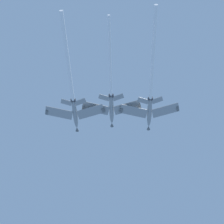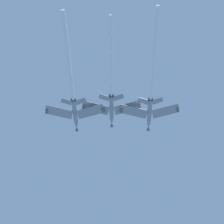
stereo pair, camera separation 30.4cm
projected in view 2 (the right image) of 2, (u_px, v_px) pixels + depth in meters
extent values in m
ellipsoid|color=gray|center=(75.00, 114.00, 105.17)|extent=(10.42, 7.42, 6.62)
cone|color=#595E60|center=(77.00, 129.00, 109.32)|extent=(2.31, 2.07, 1.79)
ellipsoid|color=black|center=(76.00, 117.00, 106.94)|extent=(2.99, 2.40, 2.06)
cube|color=gray|center=(59.00, 112.00, 104.62)|extent=(8.80, 8.60, 1.80)
cube|color=#595E60|center=(46.00, 111.00, 104.54)|extent=(1.65, 1.69, 0.92)
cube|color=gray|center=(91.00, 112.00, 104.57)|extent=(5.98, 9.58, 1.80)
cube|color=#595E60|center=(103.00, 110.00, 104.46)|extent=(1.80, 1.19, 0.92)
cube|color=gray|center=(67.00, 102.00, 102.08)|extent=(3.84, 3.59, 0.95)
cube|color=gray|center=(81.00, 101.00, 102.06)|extent=(2.52, 3.90, 0.95)
cube|color=#595E60|center=(74.00, 99.00, 103.29)|extent=(2.97, 1.98, 3.58)
cylinder|color=#38383D|center=(72.00, 100.00, 101.50)|extent=(1.49, 1.35, 1.16)
cylinder|color=#38383D|center=(75.00, 100.00, 101.49)|extent=(1.49, 1.35, 1.16)
cylinder|color=white|center=(69.00, 59.00, 92.30)|extent=(23.04, 15.17, 14.14)
ellipsoid|color=gray|center=(112.00, 109.00, 105.78)|extent=(10.35, 7.50, 6.68)
cone|color=#595E60|center=(112.00, 125.00, 109.97)|extent=(2.31, 2.08, 1.80)
ellipsoid|color=black|center=(112.00, 113.00, 107.56)|extent=(2.98, 2.42, 2.08)
cube|color=gray|center=(96.00, 108.00, 105.21)|extent=(8.83, 8.55, 1.82)
cube|color=#595E60|center=(83.00, 107.00, 105.13)|extent=(1.64, 1.69, 0.93)
cube|color=gray|center=(127.00, 108.00, 105.19)|extent=(6.05, 9.58, 1.82)
cube|color=#595E60|center=(140.00, 107.00, 105.09)|extent=(1.79, 1.20, 0.93)
cube|color=gray|center=(104.00, 97.00, 102.66)|extent=(3.85, 3.57, 0.96)
cube|color=gray|center=(118.00, 97.00, 102.65)|extent=(2.55, 3.91, 0.96)
cube|color=#595E60|center=(111.00, 95.00, 103.87)|extent=(2.96, 2.01, 3.59)
cylinder|color=#38383D|center=(110.00, 96.00, 102.08)|extent=(1.49, 1.35, 1.17)
cylinder|color=#38383D|center=(113.00, 96.00, 102.08)|extent=(1.49, 1.35, 1.17)
cylinder|color=white|center=(111.00, 59.00, 93.60)|extent=(20.69, 13.84, 12.90)
ellipsoid|color=gray|center=(149.00, 113.00, 105.25)|extent=(10.40, 7.48, 6.60)
cone|color=#595E60|center=(148.00, 128.00, 109.39)|extent=(2.30, 2.07, 1.79)
ellipsoid|color=black|center=(149.00, 117.00, 107.02)|extent=(2.99, 2.41, 2.06)
cube|color=gray|center=(134.00, 112.00, 104.69)|extent=(8.82, 8.58, 1.79)
cube|color=#595E60|center=(121.00, 111.00, 104.61)|extent=(1.65, 1.69, 0.92)
cube|color=gray|center=(166.00, 111.00, 104.66)|extent=(6.02, 9.59, 1.79)
cube|color=#595E60|center=(178.00, 110.00, 104.56)|extent=(1.80, 1.20, 0.92)
cube|color=gray|center=(143.00, 101.00, 102.16)|extent=(3.85, 3.58, 0.95)
cube|color=gray|center=(157.00, 101.00, 102.15)|extent=(2.54, 3.91, 0.95)
cube|color=#595E60|center=(150.00, 99.00, 103.38)|extent=(2.96, 1.99, 3.58)
cylinder|color=#38383D|center=(149.00, 99.00, 101.58)|extent=(1.49, 1.35, 1.16)
cylinder|color=#38383D|center=(152.00, 99.00, 101.58)|extent=(1.49, 1.35, 1.16)
cylinder|color=white|center=(154.00, 57.00, 92.10)|extent=(23.72, 15.78, 14.53)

